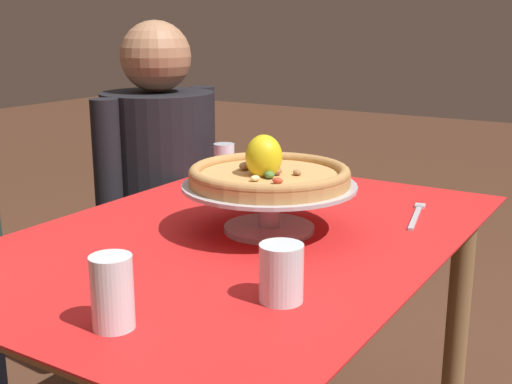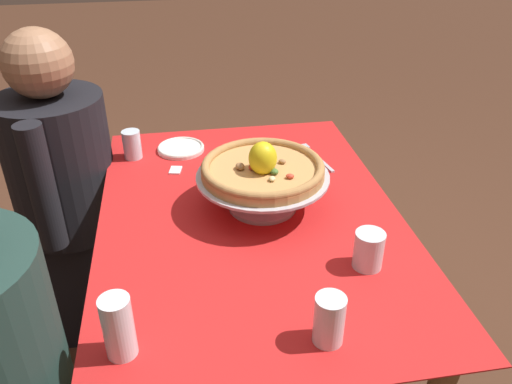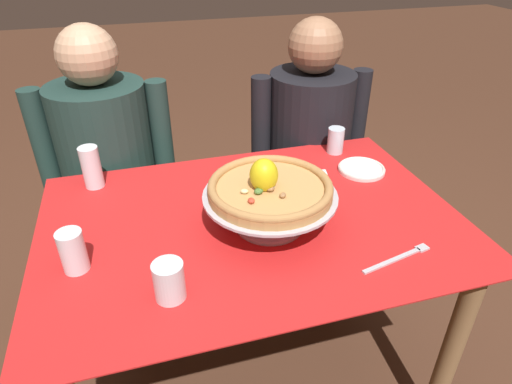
{
  "view_description": "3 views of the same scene",
  "coord_description": "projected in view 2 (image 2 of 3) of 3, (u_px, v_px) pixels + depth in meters",
  "views": [
    {
      "loc": [
        -1.13,
        -0.74,
        1.16
      ],
      "look_at": [
        0.06,
        0.0,
        0.8
      ],
      "focal_mm": 46.3,
      "sensor_mm": 36.0,
      "label": 1
    },
    {
      "loc": [
        -1.21,
        0.18,
        1.53
      ],
      "look_at": [
        0.0,
        -0.02,
        0.8
      ],
      "focal_mm": 36.44,
      "sensor_mm": 36.0,
      "label": 2
    },
    {
      "loc": [
        -0.28,
        -1.02,
        1.47
      ],
      "look_at": [
        0.01,
        0.0,
        0.81
      ],
      "focal_mm": 30.82,
      "sensor_mm": 36.0,
      "label": 3
    }
  ],
  "objects": [
    {
      "name": "dining_table",
      "position": [
        251.0,
        247.0,
        1.52
      ],
      "size": [
        1.22,
        0.84,
        0.72
      ],
      "color": "olive",
      "rests_on": "ground"
    },
    {
      "name": "pizza_stand",
      "position": [
        263.0,
        185.0,
        1.47
      ],
      "size": [
        0.37,
        0.37,
        0.11
      ],
      "color": "#B7B7C1",
      "rests_on": "dining_table"
    },
    {
      "name": "pizza",
      "position": [
        263.0,
        168.0,
        1.43
      ],
      "size": [
        0.34,
        0.34,
        0.11
      ],
      "color": "tan",
      "rests_on": "pizza_stand"
    },
    {
      "name": "water_glass_front_left",
      "position": [
        368.0,
        252.0,
        1.25
      ],
      "size": [
        0.07,
        0.07,
        0.1
      ],
      "color": "silver",
      "rests_on": "dining_table"
    },
    {
      "name": "water_glass_side_left",
      "position": [
        329.0,
        322.0,
        1.04
      ],
      "size": [
        0.06,
        0.06,
        0.11
      ],
      "color": "white",
      "rests_on": "dining_table"
    },
    {
      "name": "water_glass_back_left",
      "position": [
        119.0,
        331.0,
        1.01
      ],
      "size": [
        0.06,
        0.06,
        0.14
      ],
      "color": "white",
      "rests_on": "dining_table"
    },
    {
      "name": "water_glass_back_right",
      "position": [
        132.0,
        146.0,
        1.75
      ],
      "size": [
        0.06,
        0.06,
        0.1
      ],
      "color": "silver",
      "rests_on": "dining_table"
    },
    {
      "name": "side_plate",
      "position": [
        181.0,
        148.0,
        1.81
      ],
      "size": [
        0.16,
        0.16,
        0.02
      ],
      "color": "white",
      "rests_on": "dining_table"
    },
    {
      "name": "dinner_fork",
      "position": [
        316.0,
        156.0,
        1.77
      ],
      "size": [
        0.22,
        0.06,
        0.01
      ],
      "color": "#B7B7C1",
      "rests_on": "dining_table"
    },
    {
      "name": "sugar_packet",
      "position": [
        175.0,
        170.0,
        1.69
      ],
      "size": [
        0.06,
        0.05,
        0.0
      ],
      "primitive_type": "cube",
      "rotation": [
        0.0,
        0.0,
        2.93
      ],
      "color": "white",
      "rests_on": "dining_table"
    },
    {
      "name": "diner_right",
      "position": [
        68.0,
        202.0,
        1.81
      ],
      "size": [
        0.51,
        0.37,
        1.17
      ],
      "color": "black",
      "rests_on": "ground"
    }
  ]
}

